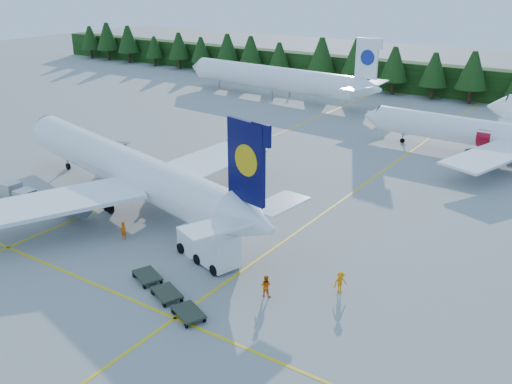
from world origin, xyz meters
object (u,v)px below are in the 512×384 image
Objects in this scene: airliner_navy at (119,166)px; airliner_red at (482,134)px; airstairs at (113,170)px; service_truck at (208,244)px.

airliner_navy reaches higher than airliner_red.
airliner_navy is 47.22m from airliner_red.
airstairs is (-35.00, -32.92, -2.40)m from airliner_red.
airliner_red is 48.11m from airstairs.
service_truck is at bearing -103.15° from airliner_red.
airliner_navy is 1.19× the size of airliner_red.
airliner_red is at bearing 21.75° from airstairs.
airliner_navy is at bearing -125.12° from airliner_red.
airliner_red is at bearing 91.44° from service_truck.
airliner_navy is 6.30× the size of service_truck.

